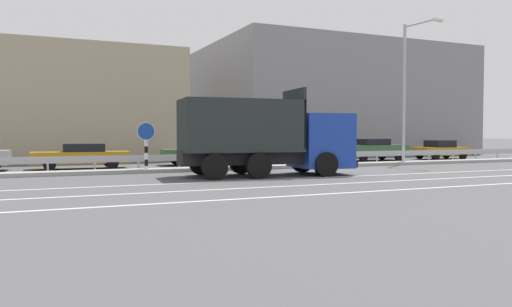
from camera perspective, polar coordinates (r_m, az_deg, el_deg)
ground_plane at (r=25.37m, az=6.51°, el=-1.86°), size 320.00×320.00×0.00m
lane_strip_0 at (r=20.01m, az=3.27°, el=-2.93°), size 70.34×0.16×0.01m
lane_strip_1 at (r=17.88m, az=6.91°, el=-3.56°), size 70.34×0.16×0.01m
lane_strip_2 at (r=15.82m, az=11.57°, el=-4.34°), size 70.34×0.16×0.01m
median_island at (r=26.70m, az=4.82°, el=-1.45°), size 38.69×1.10×0.18m
median_guardrail at (r=27.77m, az=3.57°, el=-0.32°), size 70.34×0.09×0.78m
dump_truck at (r=21.93m, az=3.69°, el=1.12°), size 7.73×3.36×3.77m
median_road_sign at (r=23.81m, az=-12.45°, el=0.93°), size 0.84×0.16×2.35m
street_lamp_1 at (r=30.85m, az=16.88°, el=7.45°), size 0.71×2.62×8.27m
parked_car_3 at (r=27.30m, az=-19.34°, el=-0.24°), size 4.86×1.99×1.31m
parked_car_4 at (r=29.29m, az=-6.02°, el=0.14°), size 5.00×2.34×1.47m
parked_car_5 at (r=31.38m, az=4.78°, el=0.33°), size 4.32×2.08×1.52m
parked_car_6 at (r=34.80m, az=13.21°, el=0.46°), size 4.67×2.06×1.48m
parked_car_7 at (r=38.36m, az=20.37°, el=0.43°), size 4.02×2.03×1.36m
background_building_0 at (r=39.47m, az=-25.74°, el=4.89°), size 21.34×14.39×7.58m
background_building_1 at (r=47.84m, az=8.28°, el=5.85°), size 22.53×15.72×9.68m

